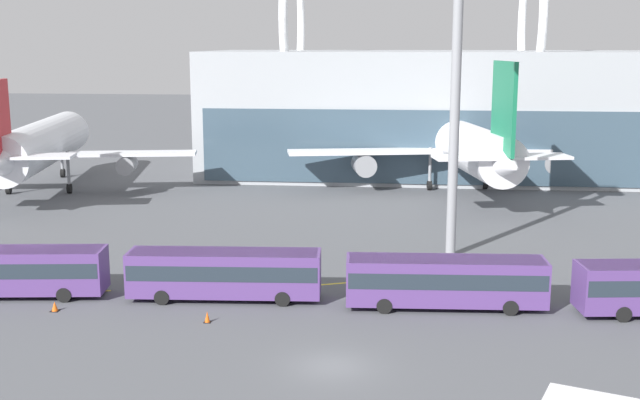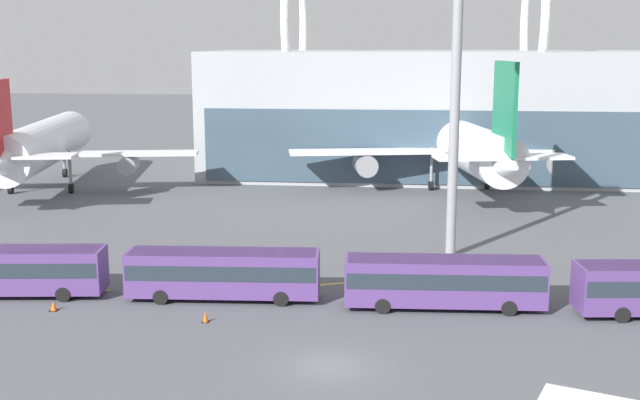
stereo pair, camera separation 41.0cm
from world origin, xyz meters
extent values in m
plane|color=#515459|center=(0.00, 0.00, 0.00)|extent=(440.00, 440.00, 0.00)
torus|color=white|center=(-11.01, 66.07, 19.81)|extent=(1.10, 18.61, 18.61)
torus|color=white|center=(19.56, 66.07, 19.81)|extent=(1.10, 18.61, 18.61)
cylinder|color=silver|center=(-37.91, 47.68, 5.42)|extent=(10.24, 29.07, 5.22)
sphere|color=silver|center=(-40.47, 61.75, 5.42)|extent=(5.11, 5.11, 5.11)
cone|color=silver|center=(-35.36, 33.61, 5.42)|extent=(6.00, 7.06, 4.95)
cube|color=silver|center=(-37.60, 45.96, 4.50)|extent=(35.70, 9.40, 0.35)
cylinder|color=gray|center=(-27.76, 47.75, 3.23)|extent=(2.65, 3.89, 2.04)
cube|color=red|center=(-35.48, 34.29, 9.82)|extent=(1.30, 5.06, 7.24)
cube|color=silver|center=(-35.48, 34.29, 5.94)|extent=(13.91, 5.57, 0.28)
cylinder|color=gray|center=(-39.63, 57.12, 2.72)|extent=(0.36, 0.36, 4.35)
cylinder|color=black|center=(-39.63, 57.12, 0.55)|extent=(0.64, 1.16, 1.10)
cylinder|color=gray|center=(-40.94, 45.36, 2.72)|extent=(0.36, 0.36, 4.35)
cylinder|color=black|center=(-40.94, 45.36, 0.55)|extent=(0.64, 1.16, 1.10)
cylinder|color=gray|center=(-34.27, 46.57, 2.72)|extent=(0.36, 0.36, 4.35)
cylinder|color=black|center=(-34.27, 46.57, 0.55)|extent=(0.64, 1.16, 1.10)
cylinder|color=white|center=(9.57, 55.71, 5.53)|extent=(12.49, 37.47, 5.11)
sphere|color=white|center=(5.82, 73.93, 5.53)|extent=(5.00, 5.00, 5.00)
cone|color=white|center=(13.32, 37.49, 5.53)|extent=(6.40, 8.98, 4.85)
cube|color=white|center=(10.03, 53.49, 4.64)|extent=(39.53, 11.46, 0.35)
cylinder|color=gray|center=(-0.84, 51.25, 3.13)|extent=(3.17, 3.92, 2.52)
cylinder|color=gray|center=(20.90, 55.72, 3.13)|extent=(3.17, 3.92, 2.52)
cube|color=#19724C|center=(13.13, 38.38, 10.76)|extent=(1.65, 6.20, 8.92)
cube|color=white|center=(13.13, 38.38, 6.04)|extent=(13.65, 5.81, 0.28)
cylinder|color=gray|center=(7.06, 67.93, 2.79)|extent=(0.36, 0.36, 4.47)
cylinder|color=black|center=(7.06, 67.93, 0.55)|extent=(0.66, 1.17, 1.10)
cylinder|color=gray|center=(6.78, 52.82, 2.79)|extent=(0.36, 0.36, 4.47)
cylinder|color=black|center=(6.78, 52.82, 0.55)|extent=(0.66, 1.17, 1.10)
cylinder|color=gray|center=(13.28, 54.16, 2.79)|extent=(0.36, 0.36, 4.47)
cylinder|color=black|center=(13.28, 54.16, 0.55)|extent=(0.66, 1.17, 1.10)
cube|color=#56387A|center=(-22.78, 9.68, 1.84)|extent=(13.08, 4.31, 2.93)
cube|color=#232D38|center=(-22.78, 9.68, 2.13)|extent=(12.83, 4.31, 1.03)
cube|color=silver|center=(-22.78, 9.68, 3.25)|extent=(12.69, 4.18, 0.12)
cylinder|color=black|center=(-18.98, 11.44, 0.50)|extent=(1.03, 0.42, 1.00)
cylinder|color=black|center=(-18.67, 8.87, 0.50)|extent=(1.03, 0.42, 1.00)
cube|color=#56387A|center=(-8.16, 10.56, 1.84)|extent=(12.99, 3.60, 2.93)
cube|color=#232D38|center=(-8.16, 10.56, 2.13)|extent=(12.73, 3.61, 1.03)
cube|color=silver|center=(-8.16, 10.56, 3.25)|extent=(12.60, 3.49, 0.12)
cylinder|color=black|center=(-4.27, 12.11, 0.50)|extent=(1.02, 0.36, 1.00)
cylinder|color=black|center=(-4.11, 9.52, 0.50)|extent=(1.02, 0.36, 1.00)
cylinder|color=black|center=(-12.21, 11.60, 0.50)|extent=(1.02, 0.36, 1.00)
cylinder|color=black|center=(-12.05, 9.02, 0.50)|extent=(1.02, 0.36, 1.00)
cube|color=#56387A|center=(6.46, 10.29, 1.84)|extent=(12.97, 3.50, 2.93)
cube|color=#232D38|center=(6.46, 10.29, 2.13)|extent=(12.72, 3.51, 1.03)
cube|color=silver|center=(6.46, 10.29, 3.25)|extent=(12.58, 3.39, 0.12)
cylinder|color=black|center=(10.36, 11.80, 0.50)|extent=(1.02, 0.36, 1.00)
cylinder|color=black|center=(10.50, 9.22, 0.50)|extent=(1.02, 0.36, 1.00)
cylinder|color=black|center=(2.41, 11.36, 0.50)|extent=(1.02, 0.36, 1.00)
cylinder|color=black|center=(2.56, 8.78, 0.50)|extent=(1.02, 0.36, 1.00)
cylinder|color=black|center=(16.97, 11.28, 0.50)|extent=(1.03, 0.42, 1.00)
cylinder|color=black|center=(17.29, 8.71, 0.50)|extent=(1.03, 0.42, 1.00)
cylinder|color=gray|center=(7.55, 23.46, 11.55)|extent=(0.79, 0.79, 23.09)
cube|color=yellow|center=(-21.56, 10.47, 0.00)|extent=(10.17, 2.49, 0.01)
cube|color=yellow|center=(0.61, 15.49, 0.00)|extent=(6.98, 2.93, 0.01)
cube|color=black|center=(-18.53, 7.06, 0.01)|extent=(0.55, 0.55, 0.02)
cone|color=#EA5914|center=(-18.53, 7.06, 0.33)|extent=(0.41, 0.41, 0.61)
cube|color=black|center=(-8.26, 5.99, 0.01)|extent=(0.44, 0.44, 0.02)
cone|color=#EA5914|center=(-8.26, 5.99, 0.37)|extent=(0.33, 0.33, 0.69)
camera|label=1|loc=(3.47, -40.09, 16.99)|focal=45.00mm
camera|label=2|loc=(3.88, -40.04, 16.99)|focal=45.00mm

